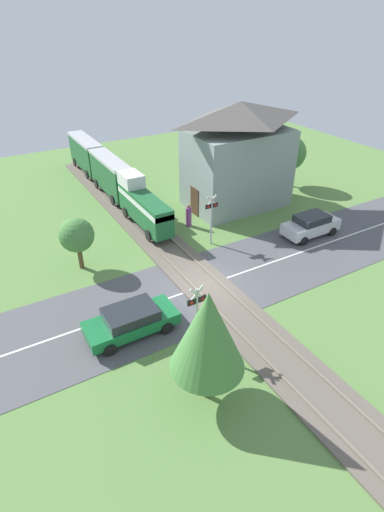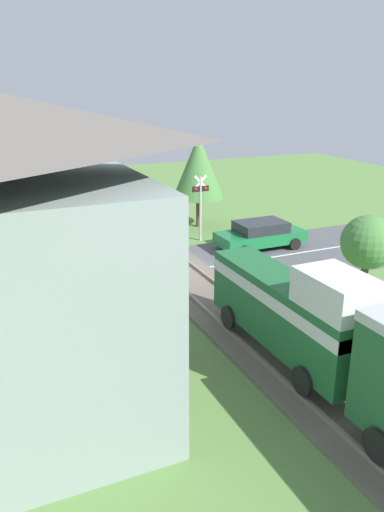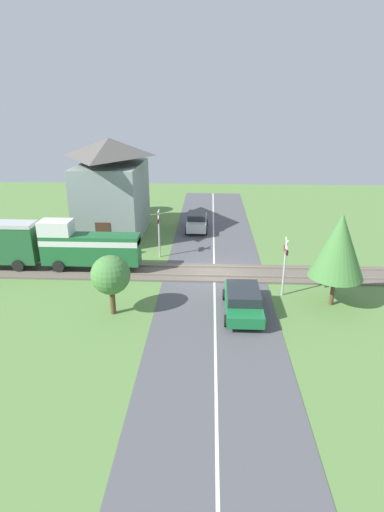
{
  "view_description": "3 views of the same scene",
  "coord_description": "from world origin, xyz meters",
  "px_view_note": "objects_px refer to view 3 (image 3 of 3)",
  "views": [
    {
      "loc": [
        -9.68,
        -15.27,
        13.16
      ],
      "look_at": [
        0.0,
        1.43,
        1.2
      ],
      "focal_mm": 28.0,
      "sensor_mm": 36.0,
      "label": 1
    },
    {
      "loc": [
        7.68,
        18.64,
        7.7
      ],
      "look_at": [
        0.0,
        1.43,
        1.2
      ],
      "focal_mm": 35.0,
      "sensor_mm": 36.0,
      "label": 2
    },
    {
      "loc": [
        -23.55,
        0.36,
        10.37
      ],
      "look_at": [
        0.0,
        1.43,
        1.2
      ],
      "focal_mm": 28.0,
      "sensor_mm": 36.0,
      "label": 3
    }
  ],
  "objects_px": {
    "car_near_crossing": "(243,300)",
    "pedestrian_by_station": "(119,246)",
    "crossing_signal_west_approach": "(285,260)",
    "station_building": "(112,189)",
    "crossing_signal_east_approach": "(159,228)",
    "car_far_side": "(197,221)"
  },
  "relations": [
    {
      "from": "car_near_crossing",
      "to": "pedestrian_by_station",
      "type": "xyz_separation_m",
      "value": [
        7.8,
        8.23,
        0.03
      ]
    },
    {
      "from": "car_far_side",
      "to": "crossing_signal_west_approach",
      "type": "bearing_deg",
      "value": -156.36
    },
    {
      "from": "car_far_side",
      "to": "pedestrian_by_station",
      "type": "distance_m",
      "value": 8.38
    },
    {
      "from": "car_near_crossing",
      "to": "crossing_signal_west_approach",
      "type": "relative_size",
      "value": 1.28
    },
    {
      "from": "crossing_signal_east_approach",
      "to": "station_building",
      "type": "xyz_separation_m",
      "value": [
        5.0,
        4.33,
        1.59
      ]
    },
    {
      "from": "car_near_crossing",
      "to": "crossing_signal_west_approach",
      "type": "height_order",
      "value": "crossing_signal_west_approach"
    },
    {
      "from": "car_near_crossing",
      "to": "pedestrian_by_station",
      "type": "distance_m",
      "value": 11.34
    },
    {
      "from": "station_building",
      "to": "crossing_signal_east_approach",
      "type": "bearing_deg",
      "value": -139.16
    },
    {
      "from": "car_near_crossing",
      "to": "pedestrian_by_station",
      "type": "height_order",
      "value": "pedestrian_by_station"
    },
    {
      "from": "crossing_signal_west_approach",
      "to": "crossing_signal_east_approach",
      "type": "height_order",
      "value": "same"
    },
    {
      "from": "crossing_signal_east_approach",
      "to": "station_building",
      "type": "relative_size",
      "value": 0.43
    },
    {
      "from": "crossing_signal_east_approach",
      "to": "car_near_crossing",
      "type": "bearing_deg",
      "value": -145.81
    },
    {
      "from": "crossing_signal_west_approach",
      "to": "pedestrian_by_station",
      "type": "bearing_deg",
      "value": 62.01
    },
    {
      "from": "crossing_signal_west_approach",
      "to": "station_building",
      "type": "xyz_separation_m",
      "value": [
        10.67,
        12.05,
        1.59
      ]
    },
    {
      "from": "crossing_signal_west_approach",
      "to": "car_far_side",
      "type": "bearing_deg",
      "value": 23.64
    },
    {
      "from": "crossing_signal_west_approach",
      "to": "car_near_crossing",
      "type": "bearing_deg",
      "value": 131.43
    },
    {
      "from": "car_far_side",
      "to": "pedestrian_by_station",
      "type": "bearing_deg",
      "value": 140.33
    },
    {
      "from": "car_far_side",
      "to": "station_building",
      "type": "bearing_deg",
      "value": 102.08
    },
    {
      "from": "car_far_side",
      "to": "crossing_signal_west_approach",
      "type": "distance_m",
      "value": 13.3
    },
    {
      "from": "car_near_crossing",
      "to": "crossing_signal_east_approach",
      "type": "distance_m",
      "value": 9.55
    },
    {
      "from": "car_near_crossing",
      "to": "crossing_signal_east_approach",
      "type": "height_order",
      "value": "crossing_signal_east_approach"
    },
    {
      "from": "crossing_signal_west_approach",
      "to": "crossing_signal_east_approach",
      "type": "distance_m",
      "value": 9.58
    }
  ]
}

